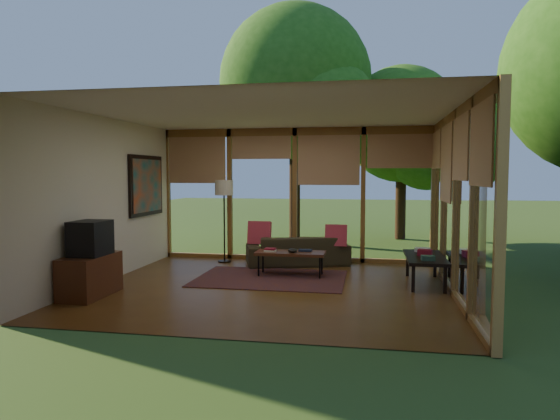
% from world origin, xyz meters
% --- Properties ---
extents(floor, '(5.50, 5.50, 0.00)m').
position_xyz_m(floor, '(0.00, 0.00, 0.00)').
color(floor, brown).
rests_on(floor, ground).
extents(ceiling, '(5.50, 5.50, 0.00)m').
position_xyz_m(ceiling, '(0.00, 0.00, 2.70)').
color(ceiling, white).
rests_on(ceiling, ground).
extents(wall_left, '(0.04, 5.00, 2.70)m').
position_xyz_m(wall_left, '(-2.75, 0.00, 1.35)').
color(wall_left, silver).
rests_on(wall_left, ground).
extents(wall_front, '(5.50, 0.04, 2.70)m').
position_xyz_m(wall_front, '(0.00, -2.50, 1.35)').
color(wall_front, silver).
rests_on(wall_front, ground).
extents(window_wall_back, '(5.50, 0.12, 2.70)m').
position_xyz_m(window_wall_back, '(0.00, 2.50, 1.35)').
color(window_wall_back, olive).
rests_on(window_wall_back, ground).
extents(window_wall_right, '(0.12, 5.00, 2.70)m').
position_xyz_m(window_wall_right, '(2.75, 0.00, 1.35)').
color(window_wall_right, olive).
rests_on(window_wall_right, ground).
extents(tree_nw, '(3.85, 3.85, 6.04)m').
position_xyz_m(tree_nw, '(-0.41, 5.22, 4.11)').
color(tree_nw, '#351F13').
rests_on(tree_nw, ground).
extents(tree_ne, '(3.15, 3.15, 4.69)m').
position_xyz_m(tree_ne, '(2.33, 6.46, 3.10)').
color(tree_ne, '#351F13').
rests_on(tree_ne, ground).
extents(rug, '(2.49, 1.76, 0.01)m').
position_xyz_m(rug, '(-0.12, 0.63, 0.01)').
color(rug, maroon).
rests_on(rug, floor).
extents(sofa, '(2.10, 1.36, 0.57)m').
position_xyz_m(sofa, '(0.13, 2.00, 0.29)').
color(sofa, '#372F1B').
rests_on(sofa, floor).
extents(pillow_left, '(0.45, 0.24, 0.47)m').
position_xyz_m(pillow_left, '(-0.62, 1.95, 0.60)').
color(pillow_left, maroon).
rests_on(pillow_left, sofa).
extents(pillow_right, '(0.41, 0.22, 0.43)m').
position_xyz_m(pillow_right, '(0.88, 1.95, 0.59)').
color(pillow_right, maroon).
rests_on(pillow_right, sofa).
extents(ct_book_lower, '(0.22, 0.17, 0.03)m').
position_xyz_m(ct_book_lower, '(-0.18, 0.87, 0.44)').
color(ct_book_lower, beige).
rests_on(ct_book_lower, coffee_table).
extents(ct_book_upper, '(0.20, 0.16, 0.03)m').
position_xyz_m(ct_book_upper, '(-0.18, 0.87, 0.47)').
color(ct_book_upper, maroon).
rests_on(ct_book_upper, coffee_table).
extents(ct_book_side, '(0.23, 0.17, 0.03)m').
position_xyz_m(ct_book_side, '(0.42, 1.00, 0.44)').
color(ct_book_side, black).
rests_on(ct_book_side, coffee_table).
extents(ct_bowl, '(0.16, 0.16, 0.07)m').
position_xyz_m(ct_bowl, '(0.22, 0.82, 0.46)').
color(ct_bowl, black).
rests_on(ct_bowl, coffee_table).
extents(media_cabinet, '(0.50, 1.00, 0.60)m').
position_xyz_m(media_cabinet, '(-2.47, -1.02, 0.30)').
color(media_cabinet, '#552A17').
rests_on(media_cabinet, floor).
extents(television, '(0.45, 0.55, 0.50)m').
position_xyz_m(television, '(-2.45, -1.02, 0.85)').
color(television, black).
rests_on(television, media_cabinet).
extents(console_book_a, '(0.21, 0.15, 0.07)m').
position_xyz_m(console_book_a, '(2.40, 0.28, 0.49)').
color(console_book_a, '#2F5341').
rests_on(console_book_a, side_console).
extents(console_book_b, '(0.25, 0.21, 0.10)m').
position_xyz_m(console_book_b, '(2.40, 0.73, 0.50)').
color(console_book_b, maroon).
rests_on(console_book_b, side_console).
extents(console_book_c, '(0.27, 0.22, 0.07)m').
position_xyz_m(console_book_c, '(2.40, 1.13, 0.49)').
color(console_book_c, beige).
rests_on(console_book_c, side_console).
extents(floor_lamp, '(0.36, 0.36, 1.65)m').
position_xyz_m(floor_lamp, '(-1.36, 2.03, 1.41)').
color(floor_lamp, black).
rests_on(floor_lamp, floor).
extents(coffee_table, '(1.20, 0.50, 0.43)m').
position_xyz_m(coffee_table, '(0.17, 0.92, 0.39)').
color(coffee_table, '#552A17').
rests_on(coffee_table, floor).
extents(side_console, '(0.60, 1.40, 0.46)m').
position_xyz_m(side_console, '(2.40, 0.68, 0.41)').
color(side_console, black).
rests_on(side_console, floor).
extents(wall_painting, '(0.06, 1.35, 1.15)m').
position_xyz_m(wall_painting, '(-2.71, 1.40, 1.55)').
color(wall_painting, black).
rests_on(wall_painting, wall_left).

